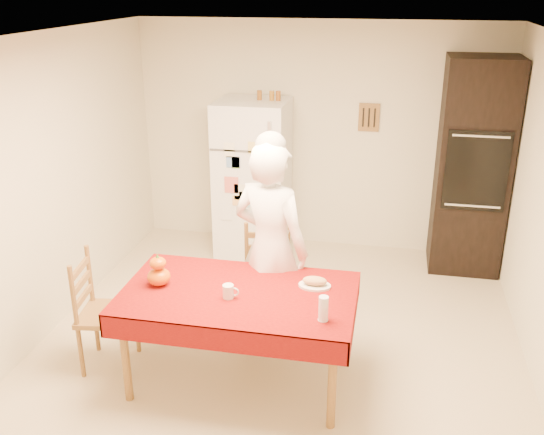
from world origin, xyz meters
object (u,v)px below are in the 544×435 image
(coffee_mug, at_px, (228,291))
(wine_glass, at_px, (323,309))
(bread_plate, at_px, (315,286))
(refrigerator, at_px, (253,178))
(chair_left, at_px, (98,308))
(dining_table, at_px, (239,300))
(pumpkin_lower, at_px, (159,277))
(oven_cabinet, at_px, (472,167))
(chair_far, at_px, (265,276))
(seated_woman, at_px, (271,249))

(coffee_mug, distance_m, wine_glass, 0.72)
(wine_glass, bearing_deg, bread_plate, 104.50)
(refrigerator, relative_size, chair_left, 1.79)
(dining_table, distance_m, pumpkin_lower, 0.62)
(oven_cabinet, relative_size, pumpkin_lower, 12.70)
(chair_left, bearing_deg, pumpkin_lower, -97.92)
(refrigerator, relative_size, chair_far, 1.79)
(bread_plate, bearing_deg, wine_glass, -75.50)
(refrigerator, relative_size, oven_cabinet, 0.77)
(oven_cabinet, distance_m, chair_far, 2.52)
(pumpkin_lower, bearing_deg, bread_plate, 9.70)
(seated_woman, height_order, bread_plate, seated_woman)
(oven_cabinet, bearing_deg, coffee_mug, -126.80)
(refrigerator, relative_size, pumpkin_lower, 9.81)
(chair_left, height_order, seated_woman, seated_woman)
(chair_far, xyz_separation_m, bread_plate, (0.50, -0.58, 0.26))
(chair_far, xyz_separation_m, pumpkin_lower, (-0.64, -0.77, 0.32))
(bread_plate, bearing_deg, chair_left, -173.22)
(chair_far, bearing_deg, coffee_mug, -98.58)
(chair_left, bearing_deg, wine_glass, -106.51)
(dining_table, distance_m, chair_left, 1.14)
(chair_far, relative_size, coffee_mug, 9.50)
(oven_cabinet, distance_m, pumpkin_lower, 3.45)
(wine_glass, bearing_deg, pumpkin_lower, 168.23)
(chair_left, xyz_separation_m, coffee_mug, (1.08, -0.09, 0.30))
(chair_far, bearing_deg, wine_glass, -62.24)
(oven_cabinet, relative_size, chair_far, 2.32)
(chair_far, bearing_deg, pumpkin_lower, -132.70)
(coffee_mug, relative_size, bread_plate, 0.42)
(refrigerator, relative_size, seated_woman, 0.96)
(refrigerator, height_order, pumpkin_lower, refrigerator)
(oven_cabinet, distance_m, coffee_mug, 3.16)
(bread_plate, bearing_deg, pumpkin_lower, -170.30)
(oven_cabinet, xyz_separation_m, seated_woman, (-1.70, -1.91, -0.21))
(refrigerator, bearing_deg, dining_table, -79.39)
(refrigerator, relative_size, bread_plate, 7.08)
(seated_woman, bearing_deg, bread_plate, 160.47)
(chair_far, distance_m, coffee_mug, 0.92)
(wine_glass, bearing_deg, dining_table, 157.67)
(refrigerator, xyz_separation_m, bread_plate, (0.98, -2.18, -0.08))
(pumpkin_lower, bearing_deg, oven_cabinet, 44.85)
(chair_left, xyz_separation_m, pumpkin_lower, (0.52, 0.00, 0.32))
(chair_far, bearing_deg, bread_plate, -52.26)
(bread_plate, bearing_deg, refrigerator, 114.11)
(refrigerator, height_order, wine_glass, refrigerator)
(bread_plate, bearing_deg, oven_cabinet, 59.74)
(dining_table, height_order, pumpkin_lower, pumpkin_lower)
(chair_far, height_order, pumpkin_lower, chair_far)
(coffee_mug, bearing_deg, dining_table, 63.46)
(chair_left, bearing_deg, coffee_mug, -102.87)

